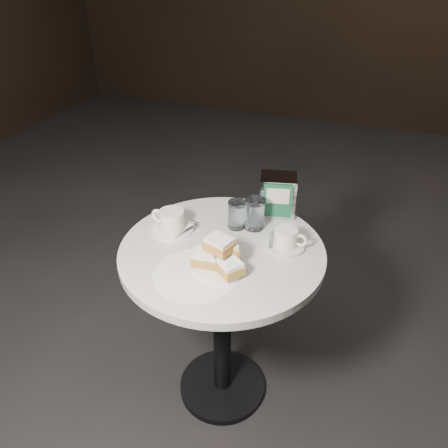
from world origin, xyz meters
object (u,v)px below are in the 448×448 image
at_px(coffee_cup_right, 286,239).
at_px(water_glass_right, 255,214).
at_px(water_glass_left, 237,215).
at_px(beignet_plate, 220,257).
at_px(napkin_dispenser, 278,195).
at_px(cafe_table, 222,292).
at_px(coffee_cup_left, 172,222).

relative_size(coffee_cup_right, water_glass_right, 1.24).
bearing_deg(water_glass_left, beignet_plate, -83.18).
bearing_deg(napkin_dispenser, cafe_table, -125.51).
bearing_deg(coffee_cup_left, cafe_table, -5.79).
height_order(coffee_cup_left, napkin_dispenser, napkin_dispenser).
xyz_separation_m(coffee_cup_left, napkin_dispenser, (0.32, 0.25, 0.04)).
xyz_separation_m(beignet_plate, water_glass_right, (0.03, 0.26, 0.02)).
bearing_deg(beignet_plate, coffee_cup_right, 47.70).
bearing_deg(napkin_dispenser, coffee_cup_left, -156.30).
height_order(water_glass_left, water_glass_right, water_glass_right).
distance_m(cafe_table, napkin_dispenser, 0.41).
distance_m(coffee_cup_left, water_glass_left, 0.23).
bearing_deg(water_glass_right, beignet_plate, -96.88).
bearing_deg(water_glass_left, water_glass_right, 17.23).
relative_size(beignet_plate, water_glass_left, 1.93).
xyz_separation_m(beignet_plate, napkin_dispenser, (0.08, 0.39, 0.04)).
height_order(beignet_plate, water_glass_left, beignet_plate).
distance_m(cafe_table, coffee_cup_right, 0.31).
relative_size(cafe_table, coffee_cup_right, 5.18).
distance_m(water_glass_right, napkin_dispenser, 0.14).
relative_size(water_glass_right, napkin_dispenser, 0.75).
bearing_deg(coffee_cup_right, water_glass_right, 152.16).
xyz_separation_m(coffee_cup_right, water_glass_left, (-0.20, 0.06, 0.02)).
relative_size(coffee_cup_left, napkin_dispenser, 1.08).
distance_m(coffee_cup_left, water_glass_right, 0.30).
relative_size(cafe_table, water_glass_left, 7.16).
bearing_deg(coffee_cup_left, napkin_dispenser, 42.83).
bearing_deg(cafe_table, beignet_plate, -72.47).
xyz_separation_m(coffee_cup_left, water_glass_right, (0.27, 0.12, 0.02)).
xyz_separation_m(coffee_cup_right, napkin_dispenser, (-0.09, 0.20, 0.05)).
distance_m(coffee_cup_right, napkin_dispenser, 0.23).
relative_size(coffee_cup_left, water_glass_left, 1.60).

